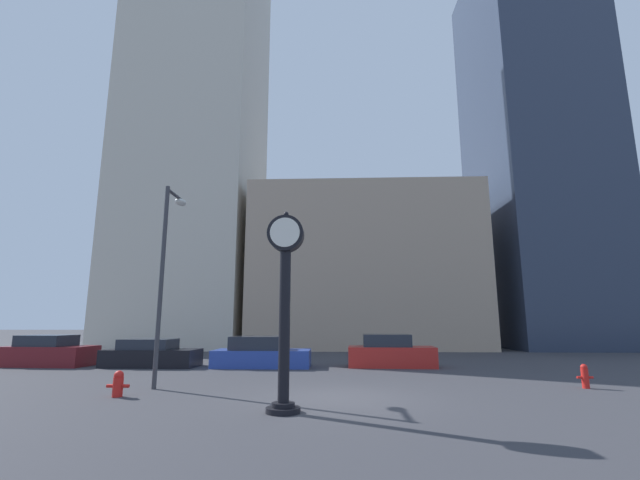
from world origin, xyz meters
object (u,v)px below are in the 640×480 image
(car_black, at_px, (151,355))
(car_blue, at_px, (261,354))
(street_clock, at_px, (285,292))
(fire_hydrant_far, at_px, (118,384))
(car_red, at_px, (390,353))
(street_lamp_left, at_px, (168,252))
(car_maroon, at_px, (49,353))
(fire_hydrant_near, at_px, (585,376))

(car_black, relative_size, car_blue, 0.96)
(street_clock, height_order, fire_hydrant_far, street_clock)
(car_blue, relative_size, car_red, 1.10)
(street_lamp_left, bearing_deg, street_clock, -39.88)
(car_maroon, relative_size, fire_hydrant_near, 5.50)
(car_black, relative_size, fire_hydrant_near, 5.79)
(car_maroon, xyz_separation_m, car_red, (15.83, 0.22, 0.02))
(street_clock, distance_m, fire_hydrant_near, 9.95)
(car_black, bearing_deg, street_lamp_left, -63.10)
(street_lamp_left, bearing_deg, car_black, 115.77)
(street_clock, relative_size, street_lamp_left, 0.72)
(fire_hydrant_near, xyz_separation_m, fire_hydrant_far, (-13.59, -2.08, -0.02))
(street_clock, relative_size, car_blue, 1.07)
(car_black, xyz_separation_m, car_blue, (5.04, 0.08, 0.04))
(car_blue, bearing_deg, street_clock, -77.50)
(car_maroon, bearing_deg, street_lamp_left, -35.40)
(street_clock, height_order, car_black, street_clock)
(fire_hydrant_near, bearing_deg, car_black, 160.33)
(car_maroon, height_order, car_blue, car_maroon)
(fire_hydrant_far, bearing_deg, street_clock, -21.46)
(car_maroon, bearing_deg, car_blue, 2.54)
(car_maroon, height_order, fire_hydrant_far, car_maroon)
(street_lamp_left, bearing_deg, car_maroon, 141.51)
(fire_hydrant_near, distance_m, street_lamp_left, 13.75)
(car_black, relative_size, street_lamp_left, 0.65)
(car_red, relative_size, fire_hydrant_far, 5.72)
(fire_hydrant_far, distance_m, street_lamp_left, 4.31)
(fire_hydrant_near, distance_m, fire_hydrant_far, 13.75)
(car_maroon, relative_size, car_blue, 0.91)
(car_black, relative_size, car_red, 1.06)
(car_blue, bearing_deg, fire_hydrant_far, -108.06)
(car_black, bearing_deg, fire_hydrant_near, -18.54)
(car_maroon, distance_m, car_blue, 9.97)
(car_maroon, bearing_deg, car_red, 3.87)
(car_blue, relative_size, fire_hydrant_near, 6.02)
(fire_hydrant_far, bearing_deg, fire_hydrant_near, 8.71)
(car_black, bearing_deg, fire_hydrant_far, -71.03)
(fire_hydrant_near, height_order, street_lamp_left, street_lamp_left)
(car_maroon, distance_m, car_black, 4.93)
(street_lamp_left, bearing_deg, fire_hydrant_far, -103.05)
(street_clock, distance_m, street_lamp_left, 5.89)
(car_blue, xyz_separation_m, car_red, (5.86, 0.31, 0.05))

